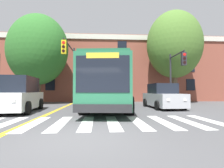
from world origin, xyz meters
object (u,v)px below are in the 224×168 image
(traffic_light_near_corner, at_px, (176,69))
(car_silver_far_lane, at_px, (163,97))
(traffic_light_overhead, at_px, (70,62))
(car_white_near_lane, at_px, (19,95))
(city_bus, at_px, (110,85))
(car_tan_behind_bus, at_px, (115,93))
(street_tree_curbside_large, at_px, (174,45))
(street_tree_curbside_small, at_px, (38,50))

(traffic_light_near_corner, bearing_deg, car_silver_far_lane, -145.12)
(traffic_light_overhead, bearing_deg, car_white_near_lane, -123.96)
(city_bus, relative_size, car_tan_behind_bus, 2.42)
(car_silver_far_lane, xyz_separation_m, traffic_light_overhead, (-7.37, 2.04, 2.92))
(traffic_light_overhead, xyz_separation_m, street_tree_curbside_large, (10.55, 3.09, 2.54))
(city_bus, xyz_separation_m, traffic_light_near_corner, (5.61, 0.94, 1.41))
(street_tree_curbside_small, bearing_deg, car_silver_far_lane, -23.70)
(car_white_near_lane, distance_m, street_tree_curbside_large, 15.68)
(car_white_near_lane, relative_size, traffic_light_near_corner, 1.07)
(car_silver_far_lane, xyz_separation_m, street_tree_curbside_large, (3.17, 5.13, 5.45))
(traffic_light_near_corner, bearing_deg, car_tan_behind_bus, 115.66)
(car_white_near_lane, xyz_separation_m, street_tree_curbside_small, (-1.24, 6.62, 4.43))
(car_white_near_lane, relative_size, street_tree_curbside_large, 0.50)
(traffic_light_overhead, bearing_deg, street_tree_curbside_small, 142.90)
(car_tan_behind_bus, xyz_separation_m, traffic_light_overhead, (-4.57, -8.15, 2.72))
(traffic_light_near_corner, xyz_separation_m, traffic_light_overhead, (-8.94, 0.95, 0.60))
(car_tan_behind_bus, relative_size, street_tree_curbside_large, 0.49)
(traffic_light_overhead, xyz_separation_m, street_tree_curbside_small, (-3.77, 2.85, 1.71))
(car_white_near_lane, bearing_deg, traffic_light_near_corner, 13.82)
(car_white_near_lane, height_order, traffic_light_near_corner, traffic_light_near_corner)
(car_white_near_lane, bearing_deg, car_tan_behind_bus, 59.18)
(traffic_light_near_corner, height_order, street_tree_curbside_small, street_tree_curbside_small)
(city_bus, height_order, car_tan_behind_bus, city_bus)
(car_silver_far_lane, xyz_separation_m, street_tree_curbside_small, (-11.15, 4.89, 4.63))
(car_silver_far_lane, bearing_deg, car_white_near_lane, -170.10)
(car_white_near_lane, distance_m, car_silver_far_lane, 10.07)
(car_silver_far_lane, height_order, street_tree_curbside_small, street_tree_curbside_small)
(car_silver_far_lane, relative_size, street_tree_curbside_large, 0.46)
(street_tree_curbside_large, bearing_deg, traffic_light_overhead, -163.66)
(car_silver_far_lane, xyz_separation_m, traffic_light_near_corner, (1.57, 1.09, 2.32))
(city_bus, bearing_deg, traffic_light_near_corner, 9.50)
(city_bus, relative_size, traffic_light_overhead, 2.18)
(car_tan_behind_bus, distance_m, traffic_light_overhead, 9.74)
(car_tan_behind_bus, relative_size, traffic_light_overhead, 0.90)
(traffic_light_near_corner, xyz_separation_m, street_tree_curbside_small, (-12.72, 3.80, 2.31))
(car_tan_behind_bus, xyz_separation_m, street_tree_curbside_small, (-8.35, -5.30, 4.43))
(car_tan_behind_bus, relative_size, street_tree_curbside_small, 0.54)
(street_tree_curbside_small, bearing_deg, traffic_light_overhead, -37.10)
(car_white_near_lane, xyz_separation_m, street_tree_curbside_large, (13.09, 6.86, 5.25))
(car_silver_far_lane, relative_size, car_tan_behind_bus, 0.93)
(traffic_light_near_corner, xyz_separation_m, street_tree_curbside_large, (1.60, 4.04, 3.13))
(car_silver_far_lane, height_order, car_tan_behind_bus, car_tan_behind_bus)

